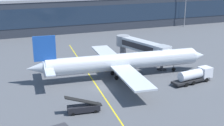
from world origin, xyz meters
name	(u,v)px	position (x,y,z in m)	size (l,w,h in m)	color
ground_plane	(101,88)	(0.00, 0.00, 0.00)	(700.00, 700.00, 0.00)	#515459
apron_lead_in_line	(96,85)	(-0.58, 2.00, 0.00)	(0.30, 80.00, 0.01)	yellow
terminal_building	(52,14)	(2.73, 69.31, 7.12)	(176.83, 19.13, 14.20)	#2D333D
main_airliner	(122,62)	(7.33, 5.19, 3.86)	(45.73, 36.44, 11.43)	silver
jet_bridge	(140,46)	(16.70, 14.50, 4.86)	(8.64, 19.37, 6.56)	#B2B7BC
fuel_tanker	(195,75)	(21.57, -4.76, 1.75)	(11.05, 4.01, 3.25)	#232326
belt_loader	(84,107)	(-7.20, -10.40, 0.99)	(7.00, 2.56, 3.49)	black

